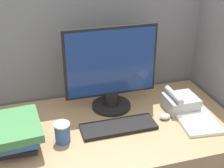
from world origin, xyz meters
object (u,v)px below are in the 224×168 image
(monitor, at_px, (111,72))
(mouse, at_px, (165,116))
(coffee_cup, at_px, (62,133))
(desk_telephone, at_px, (180,102))
(keyboard, at_px, (119,127))
(book_stack, at_px, (15,132))

(monitor, height_order, mouse, monitor)
(coffee_cup, xyz_separation_m, desk_telephone, (0.70, 0.12, -0.01))
(keyboard, distance_m, desk_telephone, 0.41)
(book_stack, bearing_deg, coffee_cup, -9.53)
(coffee_cup, bearing_deg, keyboard, 5.97)
(desk_telephone, bearing_deg, coffee_cup, -170.33)
(monitor, distance_m, book_stack, 0.61)
(mouse, bearing_deg, coffee_cup, -175.49)
(monitor, height_order, keyboard, monitor)
(desk_telephone, bearing_deg, monitor, 160.16)
(monitor, relative_size, desk_telephone, 2.93)
(coffee_cup, distance_m, book_stack, 0.22)
(book_stack, xyz_separation_m, desk_telephone, (0.92, 0.08, -0.03))
(mouse, bearing_deg, keyboard, -177.09)
(desk_telephone, bearing_deg, keyboard, -167.63)
(book_stack, distance_m, desk_telephone, 0.93)
(monitor, distance_m, keyboard, 0.31)
(coffee_cup, bearing_deg, monitor, 38.31)
(monitor, relative_size, coffee_cup, 5.04)
(coffee_cup, bearing_deg, mouse, 4.51)
(monitor, relative_size, mouse, 8.94)
(keyboard, bearing_deg, coffee_cup, -174.03)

